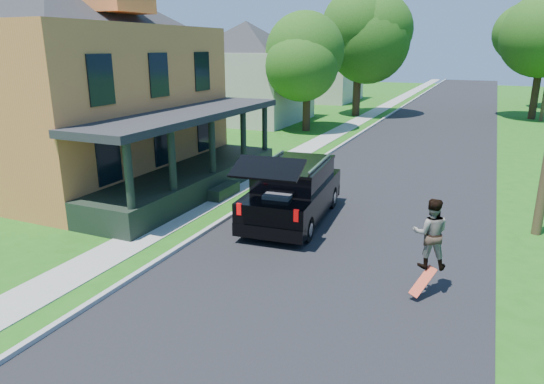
% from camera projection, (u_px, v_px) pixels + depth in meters
% --- Properties ---
extents(ground, '(140.00, 140.00, 0.00)m').
position_uv_depth(ground, '(300.00, 299.00, 10.85)').
color(ground, '#1E5711').
rests_on(ground, ground).
extents(street, '(8.00, 120.00, 0.02)m').
position_uv_depth(street, '(422.00, 143.00, 28.33)').
color(street, black).
rests_on(street, ground).
extents(curb, '(0.15, 120.00, 0.12)m').
position_uv_depth(curb, '(355.00, 138.00, 29.92)').
color(curb, '#9B9C96').
rests_on(curb, ground).
extents(sidewalk, '(1.30, 120.00, 0.03)m').
position_uv_depth(sidewalk, '(330.00, 136.00, 30.52)').
color(sidewalk, gray).
rests_on(sidewalk, ground).
extents(front_walk, '(6.50, 1.20, 0.03)m').
position_uv_depth(front_walk, '(136.00, 185.00, 19.81)').
color(front_walk, gray).
rests_on(front_walk, ground).
extents(main_house, '(15.56, 15.56, 10.10)m').
position_uv_depth(main_house, '(61.00, 59.00, 19.68)').
color(main_house, '#DB7A40').
rests_on(main_house, ground).
extents(neighbor_house_mid, '(12.78, 12.78, 8.30)m').
position_uv_depth(neighbor_house_mid, '(247.00, 64.00, 35.90)').
color(neighbor_house_mid, beige).
rests_on(neighbor_house_mid, ground).
extents(neighbor_house_far, '(12.78, 12.78, 8.30)m').
position_uv_depth(neighbor_house_far, '(317.00, 59.00, 49.89)').
color(neighbor_house_far, beige).
rests_on(neighbor_house_far, ground).
extents(black_suv, '(2.49, 5.54, 2.51)m').
position_uv_depth(black_suv, '(293.00, 192.00, 15.49)').
color(black_suv, black).
rests_on(black_suv, ground).
extents(skateboarder, '(0.90, 0.76, 1.62)m').
position_uv_depth(skateboarder, '(431.00, 233.00, 10.77)').
color(skateboarder, black).
rests_on(skateboarder, ground).
extents(skateboard, '(0.53, 0.65, 0.59)m').
position_uv_depth(skateboard, '(423.00, 282.00, 10.78)').
color(skateboard, '#B62A0F').
rests_on(skateboard, ground).
extents(tree_left_mid, '(5.83, 5.92, 7.71)m').
position_uv_depth(tree_left_mid, '(307.00, 54.00, 31.11)').
color(tree_left_mid, black).
rests_on(tree_left_mid, ground).
extents(tree_left_far, '(8.63, 8.42, 10.41)m').
position_uv_depth(tree_left_far, '(359.00, 28.00, 37.69)').
color(tree_left_far, black).
rests_on(tree_left_far, ground).
extents(tree_right_mid, '(6.46, 6.31, 9.52)m').
position_uv_depth(tree_right_mid, '(543.00, 36.00, 35.97)').
color(tree_right_mid, black).
rests_on(tree_right_mid, ground).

